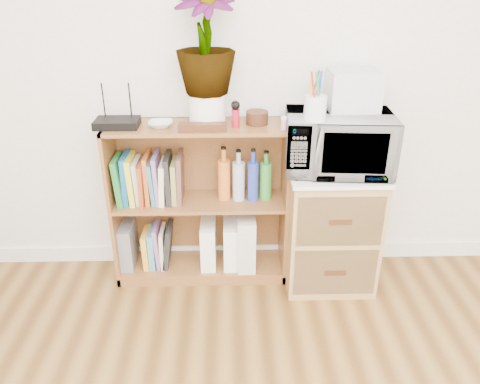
{
  "coord_description": "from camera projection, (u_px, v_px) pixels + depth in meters",
  "views": [
    {
      "loc": [
        -0.18,
        -0.32,
        1.72
      ],
      "look_at": [
        -0.12,
        1.95,
        0.62
      ],
      "focal_mm": 35.0,
      "sensor_mm": 36.0,
      "label": 1
    }
  ],
  "objects": [
    {
      "name": "skirting_board",
      "position": [
        258.0,
        251.0,
        3.03
      ],
      "size": [
        4.0,
        0.02,
        0.1
      ],
      "primitive_type": "cube",
      "color": "white",
      "rests_on": "ground"
    },
    {
      "name": "bookshelf",
      "position": [
        200.0,
        204.0,
        2.71
      ],
      "size": [
        1.0,
        0.3,
        0.95
      ],
      "primitive_type": "cube",
      "color": "brown",
      "rests_on": "ground"
    },
    {
      "name": "wicker_unit",
      "position": [
        329.0,
        227.0,
        2.72
      ],
      "size": [
        0.5,
        0.45,
        0.7
      ],
      "primitive_type": "cube",
      "color": "#9E7542",
      "rests_on": "ground"
    },
    {
      "name": "microwave",
      "position": [
        338.0,
        143.0,
        2.48
      ],
      "size": [
        0.58,
        0.42,
        0.31
      ],
      "primitive_type": "imported",
      "rotation": [
        0.0,
        0.0,
        -0.08
      ],
      "color": "silver",
      "rests_on": "wicker_unit"
    },
    {
      "name": "pen_cup",
      "position": [
        315.0,
        108.0,
        2.31
      ],
      "size": [
        0.11,
        0.11,
        0.12
      ],
      "primitive_type": "cylinder",
      "color": "white",
      "rests_on": "microwave"
    },
    {
      "name": "small_appliance",
      "position": [
        353.0,
        90.0,
        2.46
      ],
      "size": [
        0.26,
        0.22,
        0.21
      ],
      "primitive_type": "cube",
      "color": "silver",
      "rests_on": "microwave"
    },
    {
      "name": "router",
      "position": [
        117.0,
        123.0,
        2.47
      ],
      "size": [
        0.23,
        0.16,
        0.04
      ],
      "primitive_type": "cube",
      "color": "black",
      "rests_on": "bookshelf"
    },
    {
      "name": "white_bowl",
      "position": [
        161.0,
        124.0,
        2.47
      ],
      "size": [
        0.13,
        0.13,
        0.03
      ],
      "primitive_type": "imported",
      "color": "silver",
      "rests_on": "bookshelf"
    },
    {
      "name": "plant_pot",
      "position": [
        207.0,
        109.0,
        2.49
      ],
      "size": [
        0.19,
        0.19,
        0.17
      ],
      "primitive_type": "cylinder",
      "color": "white",
      "rests_on": "bookshelf"
    },
    {
      "name": "potted_plant",
      "position": [
        205.0,
        39.0,
        2.34
      ],
      "size": [
        0.31,
        0.31,
        0.55
      ],
      "primitive_type": "imported",
      "color": "#2A692B",
      "rests_on": "plant_pot"
    },
    {
      "name": "trinket_box",
      "position": [
        203.0,
        127.0,
        2.41
      ],
      "size": [
        0.25,
        0.06,
        0.04
      ],
      "primitive_type": "cube",
      "color": "#36190E",
      "rests_on": "bookshelf"
    },
    {
      "name": "kokeshi_doll",
      "position": [
        236.0,
        118.0,
        2.46
      ],
      "size": [
        0.04,
        0.04,
        0.1
      ],
      "primitive_type": "cylinder",
      "color": "#A61429",
      "rests_on": "bookshelf"
    },
    {
      "name": "wooden_bowl",
      "position": [
        257.0,
        118.0,
        2.51
      ],
      "size": [
        0.12,
        0.12,
        0.07
      ],
      "primitive_type": "cylinder",
      "color": "#341B0E",
      "rests_on": "bookshelf"
    },
    {
      "name": "paint_jars",
      "position": [
        290.0,
        124.0,
        2.42
      ],
      "size": [
        0.12,
        0.04,
        0.06
      ],
      "primitive_type": "cube",
      "color": "#D27584",
      "rests_on": "bookshelf"
    },
    {
      "name": "file_box",
      "position": [
        128.0,
        244.0,
        2.82
      ],
      "size": [
        0.08,
        0.21,
        0.27
      ],
      "primitive_type": "cube",
      "color": "slate",
      "rests_on": "bookshelf"
    },
    {
      "name": "magazine_holder_left",
      "position": [
        208.0,
        244.0,
        2.82
      ],
      "size": [
        0.09,
        0.22,
        0.28
      ],
      "primitive_type": "cube",
      "color": "white",
      "rests_on": "bookshelf"
    },
    {
      "name": "magazine_holder_mid",
      "position": [
        231.0,
        243.0,
        2.83
      ],
      "size": [
        0.09,
        0.22,
        0.28
      ],
      "primitive_type": "cube",
      "color": "white",
      "rests_on": "bookshelf"
    },
    {
      "name": "magazine_holder_right",
      "position": [
        246.0,
        239.0,
        2.81
      ],
      "size": [
        0.11,
        0.27,
        0.33
      ],
      "primitive_type": "cube",
      "color": "silver",
      "rests_on": "bookshelf"
    },
    {
      "name": "cookbooks",
      "position": [
        150.0,
        180.0,
        2.64
      ],
      "size": [
        0.38,
        0.2,
        0.28
      ],
      "color": "#1E722F",
      "rests_on": "bookshelf"
    },
    {
      "name": "liquor_bottles",
      "position": [
        245.0,
        176.0,
        2.65
      ],
      "size": [
        0.31,
        0.07,
        0.31
      ],
      "color": "orange",
      "rests_on": "bookshelf"
    },
    {
      "name": "lower_books",
      "position": [
        158.0,
        246.0,
        2.83
      ],
      "size": [
        0.18,
        0.19,
        0.27
      ],
      "color": "gold",
      "rests_on": "bookshelf"
    }
  ]
}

